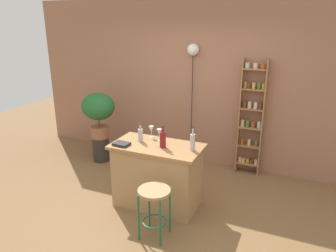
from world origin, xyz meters
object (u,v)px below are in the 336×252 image
Objects in this scene: cookbook at (121,144)px; bottle_spirits_clear at (163,139)px; bar_stool at (154,201)px; plant_stool at (101,149)px; bottle_wine_red at (140,135)px; pendant_globe_light at (193,52)px; wine_glass_center at (151,129)px; wine_glass_left at (159,132)px; spice_shelf at (251,117)px; bottle_olive_oil at (193,142)px; potted_plant at (98,109)px.

bottle_spirits_clear is at bearing 20.91° from cookbook.
bar_stool reaches higher than plant_stool.
bar_stool is 1.01m from bottle_wine_red.
wine_glass_center is at bearing -96.12° from pendant_globe_light.
wine_glass_center is at bearing 155.97° from wine_glass_left.
spice_shelf reaches higher than cookbook.
wine_glass_left is 0.78× the size of cookbook.
plant_stool is 0.21× the size of pendant_globe_light.
bottle_olive_oil is at bearing -70.12° from pendant_globe_light.
wine_glass_center is at bearing -26.38° from potted_plant.
bottle_wine_red is at bearing -149.12° from wine_glass_left.
wine_glass_left is at bearing -26.15° from potted_plant.
bottle_wine_red is 0.21m from wine_glass_center.
spice_shelf is 7.53× the size of bottle_wine_red.
pendant_globe_light reaches higher than bottle_spirits_clear.
spice_shelf is 6.35× the size of bottle_spirits_clear.
bottle_spirits_clear is 1.42× the size of cookbook.
bottle_olive_oil is at bearing -23.66° from plant_stool.
bottle_wine_red is 0.29m from cookbook.
potted_plant is at bearing -157.70° from pendant_globe_light.
potted_plant is (-1.84, 1.57, 0.49)m from bar_stool.
plant_stool is 2.07m from bottle_spirits_clear.
bottle_olive_oil is 0.94m from cookbook.
wine_glass_left reaches higher than bar_stool.
wine_glass_left is (1.52, -0.75, 0.78)m from plant_stool.
wine_glass_left is at bearing -89.23° from pendant_globe_light.
wine_glass_center is at bearing -26.38° from plant_stool.
bottle_wine_red is (-0.54, 0.69, 0.50)m from bar_stool.
pendant_globe_light is (-0.16, 1.57, 0.96)m from bottle_spirits_clear.
pendant_globe_light is (-0.33, 2.19, 1.48)m from bar_stool.
bottle_spirits_clear is 0.41m from wine_glass_center.
bottle_olive_oil is 0.75m from bottle_wine_red.
cookbook is 2.05m from pendant_globe_light.
pendant_globe_light is (1.51, 0.62, 1.73)m from plant_stool.
wine_glass_left is at bearing 125.07° from bottle_spirits_clear.
bottle_spirits_clear reaches higher than cookbook.
wine_glass_left is 1.00× the size of wine_glass_center.
wine_glass_center is (-0.69, 0.22, 0.00)m from bottle_olive_oil.
plant_stool is at bearing 139.47° from bar_stool.
pendant_globe_light is (-1.02, 0.04, 0.98)m from spice_shelf.
wine_glass_center is (-1.16, -1.26, 0.03)m from spice_shelf.
bottle_spirits_clear is at bearing 105.34° from bar_stool.
spice_shelf is at bearing 49.97° from bottle_wine_red.
wine_glass_center is at bearing 162.08° from bottle_olive_oil.
wine_glass_center is (0.06, 0.20, 0.02)m from bottle_wine_red.
bar_stool is at bearing -40.53° from plant_stool.
spice_shelf is 2.34× the size of potted_plant.
bottle_olive_oil is 1.47× the size of cookbook.
bottle_olive_oil is 0.72m from wine_glass_center.
bar_stool is at bearing -40.53° from potted_plant.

